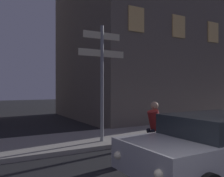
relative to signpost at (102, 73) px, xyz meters
The scene contains 5 objects.
sidewalk_kerb 2.87m from the signpost, 147.98° to the left, with size 40.00×2.81×0.14m, color #9E9991.
signpost is the anchor object (origin of this frame).
car_near_right 4.43m from the signpost, 77.21° to the right, with size 4.53×2.07×1.40m.
cyclist 2.84m from the signpost, 75.58° to the right, with size 1.82×0.36×1.61m.
building_right_block 10.29m from the signpost, 48.92° to the left, with size 8.36×8.97×16.31m.
Camera 1 is at (-2.55, -1.81, 2.00)m, focal length 38.39 mm.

